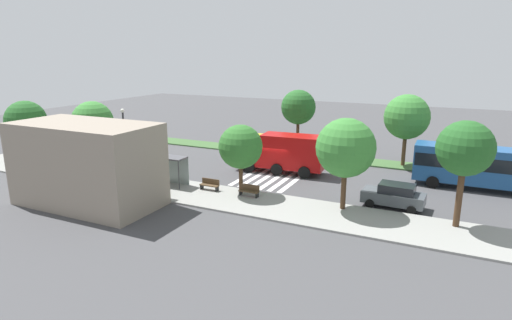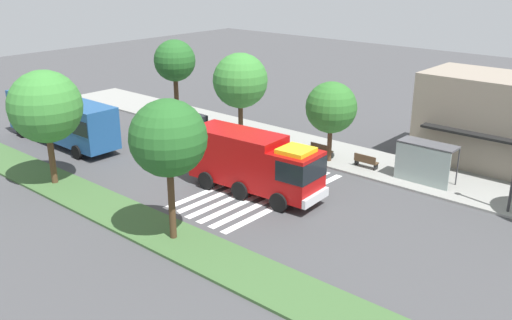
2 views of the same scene
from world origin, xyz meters
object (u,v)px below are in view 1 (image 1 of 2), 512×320
at_px(transit_bus, 487,165).
at_px(sidewalk_tree_west, 346,148).
at_px(bench_west_of_shelter, 249,190).
at_px(sidewalk_tree_east, 93,122).
at_px(bench_near_shelter, 210,184).
at_px(sidewalk_tree_center, 241,147).
at_px(sidewalk_tree_far_west, 465,149).
at_px(parked_car_west, 394,195).
at_px(median_tree_far_west, 407,117).
at_px(median_tree_west, 298,107).
at_px(street_lamp, 124,136).
at_px(fire_truck, 279,151).
at_px(bus_stop_shelter, 169,164).
at_px(sidewalk_tree_far_east, 26,121).

height_order(transit_bus, sidewalk_tree_west, sidewalk_tree_west).
distance_m(bench_west_of_shelter, sidewalk_tree_east, 16.81).
relative_size(transit_bus, bench_near_shelter, 6.98).
height_order(bench_west_of_shelter, sidewalk_tree_center, sidewalk_tree_center).
distance_m(transit_bus, bench_west_of_shelter, 19.43).
bearing_deg(sidewalk_tree_far_west, sidewalk_tree_center, 0.00).
bearing_deg(parked_car_west, median_tree_far_west, -83.46).
relative_size(sidewalk_tree_east, median_tree_west, 0.93).
height_order(parked_car_west, sidewalk_tree_west, sidewalk_tree_west).
xyz_separation_m(street_lamp, sidewalk_tree_west, (-20.18, 0.40, 0.87)).
bearing_deg(sidewalk_tree_far_west, fire_truck, -25.58).
distance_m(bus_stop_shelter, median_tree_far_west, 22.86).
xyz_separation_m(bus_stop_shelter, median_tree_west, (-6.03, -14.88, 3.37)).
bearing_deg(sidewalk_tree_far_west, sidewalk_tree_east, 0.00).
bearing_deg(bus_stop_shelter, sidewalk_tree_east, -2.98).
bearing_deg(median_tree_west, median_tree_far_west, 180.00).
height_order(sidewalk_tree_west, sidewalk_tree_center, sidewalk_tree_west).
bearing_deg(fire_truck, transit_bus, -176.50).
height_order(sidewalk_tree_center, sidewalk_tree_east, sidewalk_tree_east).
xyz_separation_m(bench_west_of_shelter, sidewalk_tree_center, (0.95, -0.46, 3.27)).
height_order(bench_west_of_shelter, sidewalk_tree_far_west, sidewalk_tree_far_west).
bearing_deg(sidewalk_tree_east, bench_near_shelter, 177.94).
distance_m(bus_stop_shelter, sidewalk_tree_center, 6.90).
xyz_separation_m(sidewalk_tree_far_west, median_tree_west, (16.07, -14.42, 0.06)).
xyz_separation_m(parked_car_west, bench_near_shelter, (13.94, 2.65, -0.32)).
relative_size(transit_bus, sidewalk_tree_east, 1.72).
xyz_separation_m(sidewalk_tree_far_west, sidewalk_tree_center, (15.51, 0.00, -1.34)).
height_order(fire_truck, sidewalk_tree_west, sidewalk_tree_west).
xyz_separation_m(transit_bus, bus_stop_shelter, (24.08, 10.10, -0.18)).
bearing_deg(bus_stop_shelter, sidewalk_tree_far_west, -178.82).
relative_size(fire_truck, bench_west_of_shelter, 5.38).
xyz_separation_m(bench_west_of_shelter, sidewalk_tree_far_west, (-14.56, -0.46, 4.61)).
relative_size(transit_bus, sidewalk_tree_far_west, 1.64).
bearing_deg(parked_car_west, street_lamp, 6.93).
distance_m(bench_west_of_shelter, sidewalk_tree_far_east, 25.74).
bearing_deg(sidewalk_tree_west, bench_west_of_shelter, 3.63).
bearing_deg(sidewalk_tree_west, sidewalk_tree_far_west, -180.00).
bearing_deg(sidewalk_tree_far_west, bench_west_of_shelter, 1.80).
height_order(bus_stop_shelter, sidewalk_tree_center, sidewalk_tree_center).
height_order(sidewalk_tree_west, sidewalk_tree_far_east, sidewalk_tree_west).
height_order(sidewalk_tree_far_west, sidewalk_tree_center, sidewalk_tree_far_west).
relative_size(sidewalk_tree_far_west, sidewalk_tree_center, 1.25).
height_order(sidewalk_tree_west, median_tree_far_west, median_tree_far_west).
bearing_deg(bench_near_shelter, sidewalk_tree_far_west, -178.55).
bearing_deg(parked_car_west, sidewalk_tree_east, 7.24).
xyz_separation_m(bench_near_shelter, sidewalk_tree_far_east, (21.93, -0.46, 3.62)).
xyz_separation_m(sidewalk_tree_west, median_tree_west, (8.73, -14.42, 0.71)).
xyz_separation_m(bus_stop_shelter, sidewalk_tree_far_east, (17.93, -0.45, 2.33)).
bearing_deg(bus_stop_shelter, bench_near_shelter, 179.96).
xyz_separation_m(transit_bus, sidewalk_tree_far_east, (42.01, 9.64, 2.15)).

